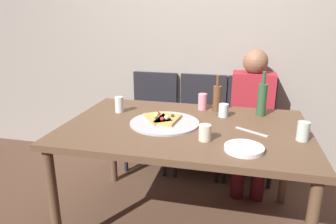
% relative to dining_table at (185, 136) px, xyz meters
% --- Properties ---
extents(ground_plane, '(8.00, 8.00, 0.00)m').
position_rel_dining_table_xyz_m(ground_plane, '(0.00, 0.00, -0.68)').
color(ground_plane, '#513828').
extents(back_wall, '(6.00, 0.10, 2.60)m').
position_rel_dining_table_xyz_m(back_wall, '(0.00, 1.11, 0.62)').
color(back_wall, gray).
rests_on(back_wall, ground_plane).
extents(dining_table, '(1.56, 1.01, 0.76)m').
position_rel_dining_table_xyz_m(dining_table, '(0.00, 0.00, 0.00)').
color(dining_table, brown).
rests_on(dining_table, ground_plane).
extents(pizza_tray, '(0.46, 0.46, 0.01)m').
position_rel_dining_table_xyz_m(pizza_tray, '(-0.14, -0.00, 0.08)').
color(pizza_tray, '#ADADB2').
rests_on(pizza_tray, dining_table).
extents(pizza_slice_last, '(0.23, 0.25, 0.05)m').
position_rel_dining_table_xyz_m(pizza_slice_last, '(-0.20, 0.04, 0.10)').
color(pizza_slice_last, tan).
rests_on(pizza_slice_last, pizza_tray).
extents(pizza_slice_extra, '(0.15, 0.23, 0.05)m').
position_rel_dining_table_xyz_m(pizza_slice_extra, '(-0.12, 0.03, 0.10)').
color(pizza_slice_extra, tan).
rests_on(pizza_slice_extra, pizza_tray).
extents(wine_bottle, '(0.07, 0.07, 0.32)m').
position_rel_dining_table_xyz_m(wine_bottle, '(0.49, 0.33, 0.20)').
color(wine_bottle, '#2D5133').
rests_on(wine_bottle, dining_table).
extents(beer_bottle, '(0.06, 0.06, 0.27)m').
position_rel_dining_table_xyz_m(beer_bottle, '(0.17, 0.36, 0.18)').
color(beer_bottle, brown).
rests_on(beer_bottle, dining_table).
extents(tumbler_near, '(0.07, 0.07, 0.09)m').
position_rel_dining_table_xyz_m(tumbler_near, '(0.23, 0.24, 0.12)').
color(tumbler_near, silver).
rests_on(tumbler_near, dining_table).
extents(tumbler_far, '(0.07, 0.07, 0.09)m').
position_rel_dining_table_xyz_m(tumbler_far, '(0.15, -0.22, 0.12)').
color(tumbler_far, beige).
rests_on(tumbler_far, dining_table).
extents(wine_glass, '(0.07, 0.07, 0.11)m').
position_rel_dining_table_xyz_m(wine_glass, '(0.70, -0.09, 0.13)').
color(wine_glass, '#B7C6BC').
rests_on(wine_glass, dining_table).
extents(short_glass, '(0.06, 0.06, 0.12)m').
position_rel_dining_table_xyz_m(short_glass, '(-0.52, 0.17, 0.13)').
color(short_glass, silver).
rests_on(short_glass, dining_table).
extents(soda_can, '(0.07, 0.07, 0.12)m').
position_rel_dining_table_xyz_m(soda_can, '(0.07, 0.37, 0.13)').
color(soda_can, pink).
rests_on(soda_can, dining_table).
extents(plate_stack, '(0.21, 0.21, 0.02)m').
position_rel_dining_table_xyz_m(plate_stack, '(0.37, -0.31, 0.09)').
color(plate_stack, white).
rests_on(plate_stack, dining_table).
extents(table_knife, '(0.20, 0.13, 0.01)m').
position_rel_dining_table_xyz_m(table_knife, '(0.42, -0.03, 0.08)').
color(table_knife, '#B7B7BC').
rests_on(table_knife, dining_table).
extents(chair_left, '(0.44, 0.44, 0.90)m').
position_rel_dining_table_xyz_m(chair_left, '(-0.49, 0.91, -0.17)').
color(chair_left, black).
rests_on(chair_left, ground_plane).
extents(chair_middle, '(0.44, 0.44, 0.90)m').
position_rel_dining_table_xyz_m(chair_middle, '(-0.01, 0.91, -0.17)').
color(chair_middle, black).
rests_on(chair_middle, ground_plane).
extents(chair_right, '(0.44, 0.44, 0.90)m').
position_rel_dining_table_xyz_m(chair_right, '(0.45, 0.91, -0.17)').
color(chair_right, black).
rests_on(chair_right, ground_plane).
extents(guest_in_sweater, '(0.36, 0.56, 1.17)m').
position_rel_dining_table_xyz_m(guest_in_sweater, '(0.45, 0.75, -0.04)').
color(guest_in_sweater, maroon).
rests_on(guest_in_sweater, ground_plane).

